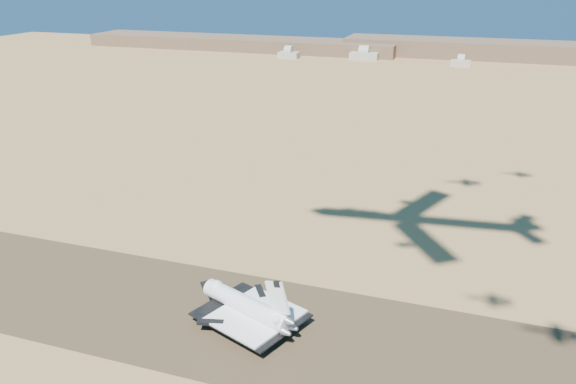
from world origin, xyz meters
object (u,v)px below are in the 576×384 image
(shuttle, at_px, (245,307))
(crew_b, at_px, (256,345))
(crew_a, at_px, (266,335))
(crew_c, at_px, (269,345))

(shuttle, distance_m, crew_b, 12.95)
(crew_a, bearing_deg, crew_b, -178.56)
(crew_b, height_order, crew_c, crew_b)
(crew_b, xyz_separation_m, crew_c, (3.11, 1.08, -0.06))
(crew_b, bearing_deg, crew_c, -104.90)
(shuttle, relative_size, crew_c, 20.97)
(shuttle, bearing_deg, crew_b, -33.44)
(crew_a, xyz_separation_m, crew_b, (-0.89, -4.97, 0.06))
(crew_a, bearing_deg, shuttle, 69.16)
(crew_a, relative_size, crew_b, 0.93)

